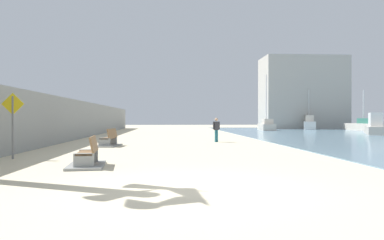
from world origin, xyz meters
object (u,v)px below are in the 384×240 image
person_walking (216,128)px  boat_mid_bay (267,126)px  bench_near (87,159)px  bench_far (109,142)px  boat_far_left (375,126)px  pedestrian_sign (13,118)px  boat_nearest (309,124)px  boat_distant (366,126)px

person_walking → boat_mid_bay: boat_mid_bay is taller
bench_near → bench_far: 8.78m
person_walking → boat_mid_bay: size_ratio=0.22×
boat_far_left → pedestrian_sign: pedestrian_sign is taller
boat_mid_bay → boat_far_left: bearing=-57.0°
bench_near → boat_nearest: boat_nearest is taller
boat_far_left → boat_distant: boat_distant is taller
person_walking → boat_far_left: 19.74m
bench_far → person_walking: size_ratio=1.41×
boat_far_left → boat_nearest: (-0.26, 16.07, 0.02)m
bench_near → boat_far_left: bearing=44.9°
boat_mid_bay → boat_distant: size_ratio=1.12×
person_walking → pedestrian_sign: 13.18m
boat_distant → boat_nearest: (-4.98, 5.82, 0.16)m
boat_mid_bay → bench_near: bearing=-113.9°
bench_far → boat_nearest: boat_nearest is taller
boat_mid_bay → boat_nearest: (7.23, 4.54, 0.17)m
bench_far → boat_nearest: size_ratio=0.40×
bench_near → boat_mid_bay: boat_mid_bay is taller
boat_distant → pedestrian_sign: boat_distant is taller
boat_distant → boat_nearest: size_ratio=1.13×
bench_far → pedestrian_sign: 6.96m
pedestrian_sign → bench_near: bearing=-36.4°
bench_near → pedestrian_sign: (-3.34, 2.46, 1.34)m
boat_mid_bay → person_walking: bearing=-112.9°
bench_far → boat_mid_bay: boat_mid_bay is taller
boat_distant → boat_nearest: boat_nearest is taller
boat_mid_bay → boat_far_left: size_ratio=0.95×
bench_far → person_walking: bearing=26.5°
boat_far_left → bench_far: bearing=-149.5°
boat_far_left → boat_nearest: bearing=90.9°
boat_nearest → bench_near: bearing=-120.0°
bench_near → boat_mid_bay: bearing=66.1°
person_walking → bench_near: bearing=-115.7°
boat_nearest → bench_far: bearing=-127.7°
bench_far → boat_mid_bay: 29.70m
bench_near → bench_far: same height
bench_far → boat_distant: size_ratio=0.35×
person_walking → boat_mid_bay: (9.26, 21.97, -0.29)m
bench_near → boat_far_left: 31.77m
bench_near → boat_distant: boat_distant is taller
person_walking → boat_distant: (21.47, 20.69, -0.29)m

